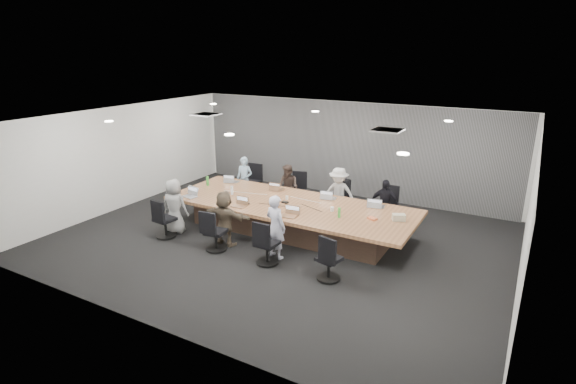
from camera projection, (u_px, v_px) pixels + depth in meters
The scene contains 41 objects.
floor at pixel (280, 239), 10.53m from camera, with size 10.00×8.00×0.00m, color black.
ceiling at pixel (279, 120), 9.68m from camera, with size 10.00×8.00×0.00m, color white.
wall_back at pixel (347, 149), 13.43m from camera, with size 10.00×2.80×0.00m, color silver.
wall_front at pixel (146, 248), 6.78m from camera, with size 10.00×2.80×0.00m, color silver.
wall_left at pixel (124, 157), 12.42m from camera, with size 8.00×2.80×0.00m, color silver.
wall_right at pixel (528, 222), 7.78m from camera, with size 8.00×2.80×0.00m, color silver.
curtain at pixel (345, 149), 13.36m from camera, with size 9.80×0.04×2.80m, color slate.
conference_table at pixel (290, 216), 10.83m from camera, with size 6.00×2.20×0.74m.
chair_0 at pixel (251, 185), 13.27m from camera, with size 0.57×0.57×0.84m, color black, non-canonical shape.
chair_1 at pixel (294, 193), 12.62m from camera, with size 0.51×0.51×0.76m, color black, non-canonical shape.
chair_2 at pixel (343, 202), 11.93m from camera, with size 0.50×0.50×0.73m, color black, non-canonical shape.
chair_3 at pixel (388, 210), 11.37m from camera, with size 0.49×0.49×0.73m, color black, non-canonical shape.
chair_4 at pixel (165, 222), 10.54m from camera, with size 0.50×0.50×0.74m, color black, non-canonical shape.
chair_5 at pixel (216, 235), 9.85m from camera, with size 0.49×0.49×0.73m, color black, non-canonical shape.
chair_6 at pixel (267, 247), 9.24m from camera, with size 0.50×0.50×0.75m, color black, non-canonical shape.
chair_7 at pixel (329, 262), 8.59m from camera, with size 0.49×0.49×0.72m, color black, non-canonical shape.
person_0 at pixel (244, 180), 12.91m from camera, with size 0.48×0.32×1.33m, color #8BABC2.
laptop_0 at pixel (233, 182), 12.42m from camera, with size 0.32×0.22×0.02m, color #B2B2B7.
person_1 at pixel (288, 188), 12.25m from camera, with size 0.62×0.48×1.28m, color #372B25.
laptop_1 at pixel (278, 189), 11.76m from camera, with size 0.32×0.22×0.02m, color #8C6647.
person_2 at pixel (338, 194), 11.54m from camera, with size 0.90×0.52×1.39m, color #A9A9A9.
laptop_2 at pixel (330, 198), 11.07m from camera, with size 0.32×0.22×0.02m, color #B2B2B7.
person_3 at pixel (384, 204), 11.00m from camera, with size 0.73×0.31×1.25m, color black.
laptop_3 at pixel (377, 206), 10.50m from camera, with size 0.34×0.24×0.02m, color #B2B2B7.
person_4 at pixel (175, 206), 10.74m from camera, with size 0.65×0.42×1.33m, color gray.
laptop_4 at pixel (190, 197), 11.18m from camera, with size 0.36×0.25×0.02m, color #B2B2B7.
person_5 at pixel (225, 218), 10.06m from camera, with size 1.19×0.38×1.28m, color brown.
laptop_5 at pixel (239, 206), 10.48m from camera, with size 0.32×0.22×0.02m, color #8C6647.
person_6 at pixel (276, 227), 9.43m from camera, with size 0.51×0.33×1.39m, color #B7B7CE.
laptop_6 at pixel (288, 216), 9.87m from camera, with size 0.35×0.24×0.02m, color #8C6647.
bottle_green_left at pixel (208, 181), 12.08m from camera, with size 0.07×0.07×0.25m, color green.
bottle_green_right at pixel (339, 213), 9.79m from camera, with size 0.06×0.06×0.23m, color green.
bottle_clear at pixel (232, 190), 11.33m from camera, with size 0.07×0.07×0.22m, color silver.
cup_white_far at pixel (287, 198), 10.98m from camera, with size 0.07×0.07×0.09m, color white.
cup_white_near at pixel (332, 209), 10.19m from camera, with size 0.08×0.08×0.10m, color white.
mug_brown at pixel (193, 190), 11.56m from camera, with size 0.09×0.09×0.11m, color brown.
mic_left at pixel (246, 203), 10.66m from camera, with size 0.14×0.09×0.03m, color black.
mic_right at pixel (285, 202), 10.75m from camera, with size 0.15×0.10×0.03m, color black.
stapler at pixel (276, 206), 10.44m from camera, with size 0.15×0.04×0.05m, color black.
canvas_bag at pixel (399, 217), 9.62m from camera, with size 0.27×0.17×0.14m, color #BAB093.
snack_packet at pixel (372, 219), 9.70m from camera, with size 0.20×0.13×0.04m, color orange.
Camera 1 is at (4.89, -8.37, 4.28)m, focal length 28.00 mm.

